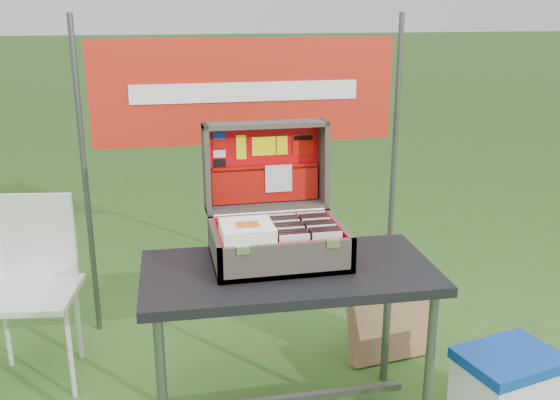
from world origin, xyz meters
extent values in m
cube|color=black|center=(0.01, 0.07, 0.71)|extent=(1.18, 0.62, 0.04)
cylinder|color=#59595B|center=(0.53, -0.16, 0.34)|extent=(0.04, 0.04, 0.69)
cylinder|color=#59595B|center=(-0.51, 0.31, 0.34)|extent=(0.04, 0.04, 0.69)
cylinder|color=#59595B|center=(0.53, 0.31, 0.34)|extent=(0.04, 0.04, 0.69)
cube|color=#59595B|center=(0.01, 0.07, 0.12)|extent=(1.02, 0.03, 0.03)
cube|color=#484138|center=(-0.02, 0.16, 0.74)|extent=(0.54, 0.38, 0.02)
cube|color=#484138|center=(-0.02, -0.02, 0.80)|extent=(0.54, 0.02, 0.14)
cube|color=#484138|center=(-0.02, 0.34, 0.80)|extent=(0.54, 0.02, 0.14)
cube|color=#484138|center=(-0.27, 0.16, 0.80)|extent=(0.02, 0.38, 0.14)
cube|color=#484138|center=(0.24, 0.16, 0.80)|extent=(0.02, 0.38, 0.14)
cube|color=#E90505|center=(-0.02, 0.16, 0.75)|extent=(0.50, 0.34, 0.01)
cube|color=silver|center=(-0.19, -0.04, 0.86)|extent=(0.05, 0.01, 0.03)
cube|color=silver|center=(0.16, -0.04, 0.86)|extent=(0.05, 0.01, 0.03)
cylinder|color=silver|center=(-0.02, 0.35, 0.87)|extent=(0.48, 0.02, 0.02)
cube|color=#484138|center=(-0.02, 0.49, 1.06)|extent=(0.54, 0.04, 0.38)
cube|color=#484138|center=(-0.02, 0.44, 1.24)|extent=(0.54, 0.15, 0.03)
cube|color=#484138|center=(-0.02, 0.42, 0.88)|extent=(0.54, 0.15, 0.03)
cube|color=#484138|center=(-0.27, 0.43, 1.06)|extent=(0.02, 0.17, 0.39)
cube|color=#484138|center=(0.24, 0.43, 1.06)|extent=(0.02, 0.17, 0.39)
cube|color=#E90505|center=(-0.02, 0.48, 1.06)|extent=(0.49, 0.02, 0.34)
cube|color=#E90505|center=(-0.02, -0.01, 0.81)|extent=(0.50, 0.01, 0.12)
cube|color=#E90505|center=(-0.02, 0.32, 0.81)|extent=(0.50, 0.01, 0.12)
cube|color=#E90505|center=(-0.26, 0.16, 0.81)|extent=(0.01, 0.34, 0.12)
cube|color=#E90505|center=(0.23, 0.16, 0.81)|extent=(0.01, 0.34, 0.12)
cube|color=#9E0F09|center=(-0.02, 0.46, 0.97)|extent=(0.48, 0.04, 0.16)
cube|color=#9E0F09|center=(-0.02, 0.45, 1.05)|extent=(0.47, 0.02, 0.02)
cube|color=silver|center=(0.04, 0.44, 1.00)|extent=(0.12, 0.02, 0.12)
cube|color=#1933B2|center=(-0.21, 0.48, 1.19)|extent=(0.05, 0.00, 0.03)
cube|color=red|center=(-0.21, 0.48, 1.15)|extent=(0.05, 0.00, 0.03)
cube|color=white|center=(-0.21, 0.48, 1.12)|extent=(0.05, 0.00, 0.03)
cube|color=black|center=(-0.21, 0.47, 1.08)|extent=(0.05, 0.00, 0.03)
cube|color=#F2F906|center=(-0.12, 0.48, 1.14)|extent=(0.04, 0.01, 0.11)
cube|color=#F2F906|center=(-0.02, 0.48, 1.14)|extent=(0.11, 0.01, 0.08)
cube|color=#F2F906|center=(0.07, 0.48, 1.14)|extent=(0.05, 0.01, 0.08)
cube|color=red|center=(0.16, 0.48, 1.14)|extent=(0.10, 0.01, 0.10)
cube|color=black|center=(0.16, 0.48, 1.17)|extent=(0.09, 0.00, 0.02)
cube|color=silver|center=(0.02, 0.01, 0.82)|extent=(0.12, 0.01, 0.14)
cube|color=black|center=(0.02, 0.03, 0.82)|extent=(0.12, 0.01, 0.14)
cube|color=black|center=(0.02, 0.05, 0.82)|extent=(0.12, 0.01, 0.14)
cube|color=black|center=(0.02, 0.07, 0.82)|extent=(0.12, 0.01, 0.14)
cube|color=silver|center=(0.02, 0.10, 0.82)|extent=(0.12, 0.01, 0.14)
cube|color=black|center=(0.02, 0.12, 0.82)|extent=(0.12, 0.01, 0.14)
cube|color=black|center=(0.02, 0.14, 0.82)|extent=(0.12, 0.01, 0.14)
cube|color=black|center=(0.02, 0.16, 0.82)|extent=(0.12, 0.01, 0.14)
cube|color=silver|center=(0.02, 0.18, 0.82)|extent=(0.12, 0.01, 0.14)
cube|color=black|center=(0.02, 0.20, 0.82)|extent=(0.12, 0.01, 0.14)
cube|color=black|center=(0.02, 0.22, 0.82)|extent=(0.12, 0.01, 0.14)
cube|color=black|center=(0.02, 0.24, 0.82)|extent=(0.12, 0.01, 0.14)
cube|color=silver|center=(0.02, 0.26, 0.82)|extent=(0.12, 0.01, 0.14)
cube|color=silver|center=(0.15, 0.01, 0.82)|extent=(0.12, 0.01, 0.14)
cube|color=black|center=(0.15, 0.03, 0.82)|extent=(0.12, 0.01, 0.14)
cube|color=black|center=(0.15, 0.05, 0.82)|extent=(0.12, 0.01, 0.14)
cube|color=black|center=(0.15, 0.07, 0.82)|extent=(0.12, 0.01, 0.14)
cube|color=silver|center=(0.15, 0.10, 0.82)|extent=(0.12, 0.01, 0.14)
cube|color=black|center=(0.15, 0.12, 0.82)|extent=(0.12, 0.01, 0.14)
cube|color=black|center=(0.15, 0.14, 0.82)|extent=(0.12, 0.01, 0.14)
cube|color=black|center=(0.15, 0.16, 0.82)|extent=(0.12, 0.01, 0.14)
cube|color=silver|center=(0.15, 0.18, 0.82)|extent=(0.12, 0.01, 0.14)
cube|color=black|center=(0.15, 0.20, 0.82)|extent=(0.12, 0.01, 0.14)
cube|color=black|center=(0.15, 0.22, 0.82)|extent=(0.12, 0.01, 0.14)
cube|color=black|center=(0.15, 0.24, 0.82)|extent=(0.12, 0.01, 0.14)
cube|color=silver|center=(0.15, 0.26, 0.82)|extent=(0.12, 0.01, 0.14)
cube|color=white|center=(-0.16, 0.08, 0.88)|extent=(0.20, 0.20, 0.00)
cube|color=white|center=(-0.16, 0.08, 0.88)|extent=(0.20, 0.20, 0.00)
cube|color=white|center=(-0.16, 0.08, 0.89)|extent=(0.20, 0.20, 0.00)
cube|color=white|center=(-0.16, 0.08, 0.89)|extent=(0.20, 0.20, 0.00)
cube|color=white|center=(-0.16, 0.08, 0.90)|extent=(0.20, 0.20, 0.00)
cube|color=white|center=(-0.16, 0.08, 0.90)|extent=(0.20, 0.20, 0.00)
cube|color=white|center=(-0.16, 0.08, 0.91)|extent=(0.20, 0.20, 0.00)
cube|color=white|center=(-0.16, 0.08, 0.91)|extent=(0.20, 0.20, 0.00)
cube|color=white|center=(-0.16, 0.08, 0.92)|extent=(0.20, 0.20, 0.00)
cube|color=white|center=(-0.16, 0.08, 0.92)|extent=(0.20, 0.20, 0.00)
cube|color=#D85919|center=(-0.16, 0.07, 0.93)|extent=(0.09, 0.07, 0.00)
cube|color=white|center=(0.91, -0.13, 0.15)|extent=(0.44, 0.36, 0.31)
cube|color=navy|center=(0.91, -0.13, 0.33)|extent=(0.46, 0.39, 0.05)
cube|color=silver|center=(-1.09, 0.63, 0.45)|extent=(0.46, 0.46, 0.03)
cube|color=silver|center=(-1.09, 0.82, 0.67)|extent=(0.40, 0.09, 0.42)
cylinder|color=silver|center=(-0.92, 0.46, 0.23)|extent=(0.02, 0.02, 0.45)
cylinder|color=silver|center=(-1.26, 0.80, 0.23)|extent=(0.02, 0.02, 0.45)
cylinder|color=silver|center=(-0.92, 0.80, 0.23)|extent=(0.02, 0.02, 0.45)
cylinder|color=silver|center=(-0.92, 0.82, 0.66)|extent=(0.02, 0.02, 0.42)
cube|color=#8D6746|center=(0.63, 0.51, 0.23)|extent=(0.45, 0.22, 0.46)
cylinder|color=#59595B|center=(-0.85, 1.10, 0.85)|extent=(0.03, 0.03, 1.70)
cylinder|color=#59595B|center=(0.85, 1.10, 0.85)|extent=(0.03, 0.03, 1.70)
cube|color=#B61F11|center=(0.00, 1.09, 1.30)|extent=(1.60, 0.02, 0.55)
cube|color=white|center=(0.00, 1.08, 1.30)|extent=(1.20, 0.00, 0.10)
camera|label=1|loc=(-0.49, -2.16, 1.73)|focal=40.00mm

